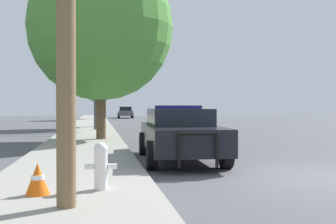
# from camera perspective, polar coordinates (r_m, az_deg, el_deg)

# --- Properties ---
(ground_plane) EXTENTS (110.00, 110.00, 0.00)m
(ground_plane) POSITION_cam_1_polar(r_m,az_deg,el_deg) (9.45, 20.00, -8.34)
(ground_plane) COLOR #4F4F54
(sidewalk_left) EXTENTS (3.00, 110.00, 0.13)m
(sidewalk_left) POSITION_cam_1_polar(r_m,az_deg,el_deg) (8.26, -12.98, -9.19)
(sidewalk_left) COLOR #99968C
(sidewalk_left) RESTS_ON ground_plane
(police_car) EXTENTS (2.18, 5.11, 1.51)m
(police_car) POSITION_cam_1_polar(r_m,az_deg,el_deg) (11.51, 1.56, -2.81)
(police_car) COLOR black
(police_car) RESTS_ON ground_plane
(fire_hydrant) EXTENTS (0.52, 0.23, 0.77)m
(fire_hydrant) POSITION_cam_1_polar(r_m,az_deg,el_deg) (7.01, -9.08, -7.03)
(fire_hydrant) COLOR white
(fire_hydrant) RESTS_ON sidewalk_left
(traffic_light) EXTENTS (4.17, 0.35, 5.48)m
(traffic_light) POSITION_cam_1_polar(r_m,az_deg,el_deg) (24.91, -6.13, 6.62)
(traffic_light) COLOR #424247
(traffic_light) RESTS_ON sidewalk_left
(car_background_distant) EXTENTS (1.99, 4.31, 1.41)m
(car_background_distant) POSITION_cam_1_polar(r_m,az_deg,el_deg) (51.97, -5.80, -0.01)
(car_background_distant) COLOR #474C51
(car_background_distant) RESTS_ON ground_plane
(car_background_oncoming) EXTENTS (1.93, 3.94, 1.38)m
(car_background_oncoming) POSITION_cam_1_polar(r_m,az_deg,el_deg) (37.82, 1.42, -0.34)
(car_background_oncoming) COLOR #B7B7BC
(car_background_oncoming) RESTS_ON ground_plane
(tree_sidewalk_mid) EXTENTS (4.42, 4.42, 6.20)m
(tree_sidewalk_mid) POSITION_cam_1_polar(r_m,az_deg,el_deg) (28.34, -9.59, 6.10)
(tree_sidewalk_mid) COLOR #4C3823
(tree_sidewalk_mid) RESTS_ON sidewalk_left
(tree_sidewalk_far) EXTENTS (3.73, 3.73, 5.49)m
(tree_sidewalk_far) POSITION_cam_1_polar(r_m,az_deg,el_deg) (45.73, -9.43, 3.63)
(tree_sidewalk_far) COLOR brown
(tree_sidewalk_far) RESTS_ON sidewalk_left
(tree_sidewalk_near) EXTENTS (5.99, 5.99, 7.58)m
(tree_sidewalk_near) POSITION_cam_1_polar(r_m,az_deg,el_deg) (17.96, -9.08, 11.13)
(tree_sidewalk_near) COLOR brown
(tree_sidewalk_near) RESTS_ON sidewalk_left
(traffic_cone) EXTENTS (0.37, 0.37, 0.49)m
(traffic_cone) POSITION_cam_1_polar(r_m,az_deg,el_deg) (6.85, -17.26, -8.63)
(traffic_cone) COLOR orange
(traffic_cone) RESTS_ON sidewalk_left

